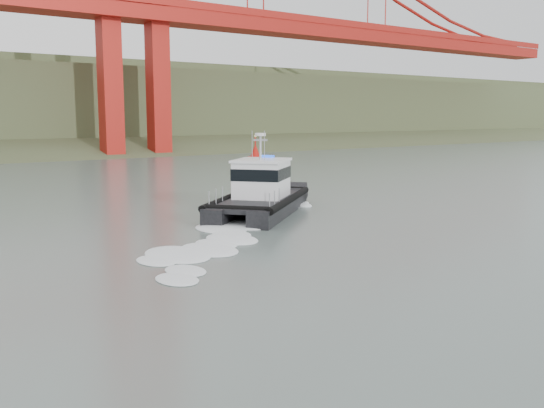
{
  "coord_description": "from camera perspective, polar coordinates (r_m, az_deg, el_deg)",
  "views": [
    {
      "loc": [
        -17.42,
        -15.69,
        6.39
      ],
      "look_at": [
        -1.34,
        6.4,
        2.4
      ],
      "focal_mm": 40.0,
      "sensor_mm": 36.0,
      "label": 1
    }
  ],
  "objects": [
    {
      "name": "ground",
      "position": [
        24.3,
        11.59,
        -7.11
      ],
      "size": [
        400.0,
        400.0,
        0.0
      ],
      "primitive_type": "plane",
      "color": "#4B5954",
      "rests_on": "ground"
    },
    {
      "name": "patrol_boat",
      "position": [
        39.79,
        -1.1,
        1.06
      ],
      "size": [
        11.26,
        10.34,
        5.46
      ],
      "rotation": [
        0.0,
        0.0,
        -0.88
      ],
      "color": "black",
      "rests_on": "ground"
    },
    {
      "name": "nav_buoy",
      "position": [
        79.27,
        -1.58,
        4.48
      ],
      "size": [
        2.0,
        2.0,
        4.16
      ],
      "color": "#A9110B",
      "rests_on": "ground"
    }
  ]
}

